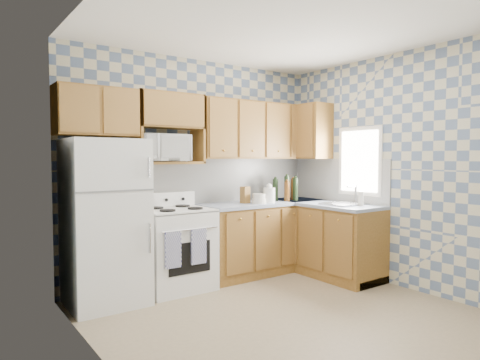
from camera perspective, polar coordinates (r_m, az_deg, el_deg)
name	(u,v)px	position (r m, az deg, el deg)	size (l,w,h in m)	color
floor	(281,313)	(4.31, 5.50, -17.29)	(3.40, 3.40, 0.00)	#796950
back_wall	(197,169)	(5.36, -5.73, 1.44)	(3.40, 0.02, 2.70)	slate
right_wall	(391,170)	(5.32, 19.53, 1.27)	(0.02, 3.20, 2.70)	slate
backsplash_back	(224,180)	(5.56, -2.09, -0.04)	(2.60, 0.01, 0.56)	silver
backsplash_right	(338,180)	(5.82, 12.98, 0.02)	(0.01, 1.60, 0.56)	silver
refrigerator	(105,222)	(4.56, -17.54, -5.39)	(0.75, 0.70, 1.68)	white
stove_body	(176,250)	(4.96, -8.56, -9.20)	(0.76, 0.65, 0.90)	white
cooktop	(175,210)	(4.88, -8.60, -3.97)	(0.76, 0.65, 0.03)	silver
backguard	(165,200)	(5.12, -10.00, -2.59)	(0.76, 0.08, 0.17)	white
dish_towel_left	(173,250)	(4.55, -8.93, -9.18)	(0.18, 0.03, 0.38)	navy
dish_towel_right	(199,246)	(4.69, -5.53, -8.78)	(0.18, 0.03, 0.38)	navy
base_cabinets_back	(264,238)	(5.67, 3.18, -7.72)	(1.75, 0.60, 0.88)	brown
base_cabinets_right	(322,239)	(5.69, 10.93, -7.73)	(0.60, 1.60, 0.88)	brown
countertop_back	(264,203)	(5.60, 3.22, -3.10)	(1.77, 0.63, 0.04)	slate
countertop_right	(322,204)	(5.62, 10.94, -3.13)	(0.63, 1.60, 0.04)	slate
upper_cabinets_back	(258,131)	(5.69, 2.36, 6.58)	(1.75, 0.33, 0.74)	brown
upper_cabinets_fridge	(96,112)	(4.71, -18.64, 8.63)	(0.82, 0.33, 0.50)	brown
upper_cabinets_right	(306,132)	(6.02, 8.83, 6.35)	(0.33, 0.70, 0.74)	brown
microwave_shelf	(169,163)	(4.99, -9.48, 2.28)	(0.80, 0.33, 0.03)	brown
microwave	(162,148)	(4.93, -10.32, 4.23)	(0.56, 0.38, 0.31)	white
sink	(344,204)	(5.39, 13.68, -3.15)	(0.48, 0.40, 0.03)	#B7B7BC
window	(360,161)	(5.58, 15.67, 2.43)	(0.02, 0.66, 0.86)	white
bottle_0	(287,188)	(5.77, 6.27, -1.11)	(0.07, 0.07, 0.33)	black
bottle_1	(295,189)	(5.80, 7.40, -1.21)	(0.07, 0.07, 0.30)	black
bottle_2	(293,189)	(5.90, 7.09, -1.23)	(0.07, 0.07, 0.28)	#522E0F
bottle_3	(287,191)	(5.67, 6.27, -1.51)	(0.07, 0.07, 0.26)	#522E0F
bottle_4	(275,190)	(5.72, 4.74, -1.30)	(0.07, 0.07, 0.29)	black
knife_block	(245,195)	(5.40, 0.68, -1.99)	(0.10, 0.10, 0.21)	brown
electric_kettle	(269,195)	(5.47, 3.92, -2.03)	(0.15, 0.15, 0.19)	white
food_containers	(259,199)	(5.38, 2.56, -2.48)	(0.18, 0.18, 0.12)	beige
soap_bottle	(361,199)	(5.29, 15.84, -2.42)	(0.06, 0.06, 0.17)	beige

